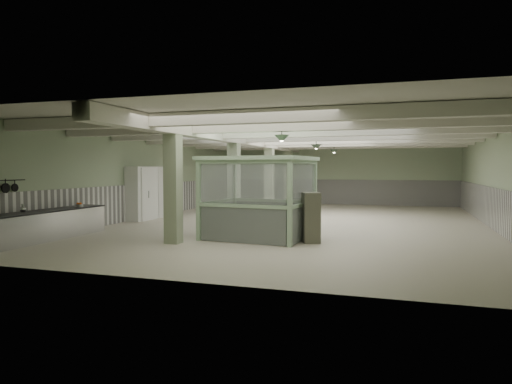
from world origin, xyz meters
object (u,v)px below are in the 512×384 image
(prep_counter, at_px, (37,226))
(guard_booth, at_px, (259,183))
(walkin_cooler, at_px, (148,192))
(filing_cabinet, at_px, (311,217))

(prep_counter, relative_size, guard_booth, 1.56)
(walkin_cooler, relative_size, filing_cabinet, 1.72)
(walkin_cooler, xyz_separation_m, guard_booth, (6.19, -3.71, 0.57))
(walkin_cooler, bearing_deg, filing_cabinet, -27.06)
(filing_cabinet, bearing_deg, prep_counter, 175.42)
(guard_booth, bearing_deg, prep_counter, -150.11)
(guard_booth, relative_size, filing_cabinet, 2.32)
(filing_cabinet, bearing_deg, guard_booth, 147.39)
(walkin_cooler, height_order, filing_cabinet, walkin_cooler)
(walkin_cooler, height_order, guard_booth, guard_booth)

